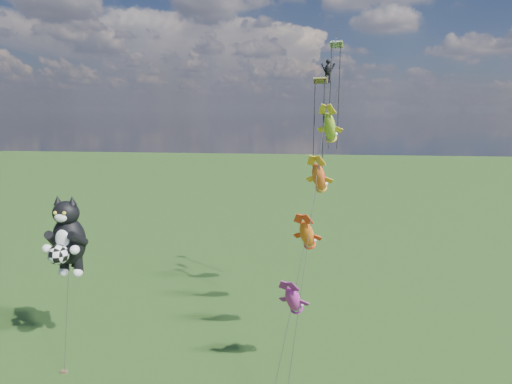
# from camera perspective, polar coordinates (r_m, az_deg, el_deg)

# --- Properties ---
(ground) EXTENTS (300.00, 300.00, 0.00)m
(ground) POSITION_cam_1_polar(r_m,az_deg,el_deg) (33.69, -23.64, -21.94)
(ground) COLOR #15370D
(cat_kite_rig) EXTENTS (2.72, 4.28, 11.85)m
(cat_kite_rig) POSITION_cam_1_polar(r_m,az_deg,el_deg) (33.37, -23.88, -5.47)
(cat_kite_rig) COLOR #4E3D28
(cat_kite_rig) RESTS_ON ground
(fish_windsock_rig) EXTENTS (4.71, 15.35, 19.55)m
(fish_windsock_rig) POSITION_cam_1_polar(r_m,az_deg,el_deg) (31.26, 7.61, -1.75)
(fish_windsock_rig) COLOR #4E3D28
(fish_windsock_rig) RESTS_ON ground
(parafoil_rig) EXTENTS (4.14, 17.28, 24.13)m
(parafoil_rig) POSITION_cam_1_polar(r_m,az_deg,el_deg) (35.06, 9.48, 14.19)
(parafoil_rig) COLOR #4E3D28
(parafoil_rig) RESTS_ON ground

